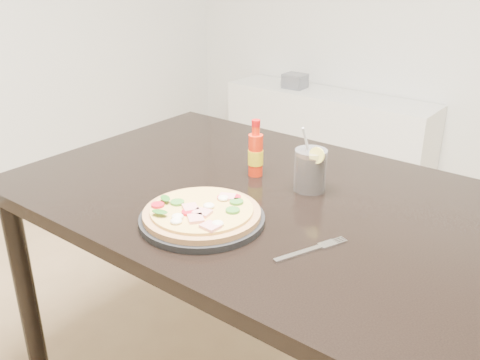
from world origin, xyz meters
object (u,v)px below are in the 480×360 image
Objects in this scene: plate at (202,219)px; hot_sauce_bottle at (256,154)px; dining_table at (267,221)px; pizza at (202,212)px; cola_cup at (310,171)px; media_console at (327,130)px; fork at (313,249)px.

hot_sauce_bottle is (-0.07, 0.31, 0.06)m from plate.
pizza is (-0.03, -0.23, 0.11)m from dining_table.
media_console is (-0.96, 1.85, -0.55)m from cola_cup.
plate is 1.71× the size of cola_cup.
pizza is at bearing -146.97° from fork.
plate is 0.02m from pizza.
media_console is (-0.78, 1.86, -0.57)m from hot_sauce_bottle.
fork is 0.13× the size of media_console.
dining_table is at bearing -129.51° from cola_cup.
hot_sauce_bottle reaches higher than fork.
pizza reaches higher than media_console.
media_console is (-0.85, 2.17, -0.53)m from pizza.
plate is 1.07× the size of pizza.
media_console is at bearing 117.36° from cola_cup.
cola_cup reaches higher than hot_sauce_bottle.
plate is at bearing -68.56° from media_console.
pizza is 0.32m from hot_sauce_bottle.
plate is 0.33m from hot_sauce_bottle.
fork is (0.35, -0.26, -0.06)m from hot_sauce_bottle.
fork reaches higher than media_console.
fork is (0.28, 0.05, -0.02)m from pizza.
pizza reaches higher than plate.
plate is at bearing -97.08° from dining_table.
dining_table is 7.91× the size of cola_cup.
hot_sauce_bottle reaches higher than dining_table.
media_console is at bearing 112.77° from hot_sauce_bottle.
media_console is at bearing 111.45° from pizza.
cola_cup reaches higher than fork.
pizza is 0.28m from fork.
hot_sauce_bottle reaches higher than media_console.
dining_table is at bearing -65.57° from media_console.
dining_table is 4.63× the size of plate.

